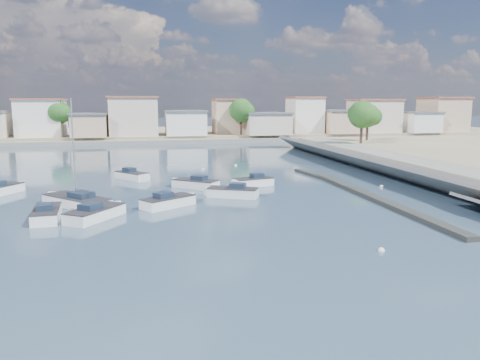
{
  "coord_description": "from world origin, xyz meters",
  "views": [
    {
      "loc": [
        -12.4,
        -27.17,
        8.45
      ],
      "look_at": [
        -4.12,
        14.37,
        1.4
      ],
      "focal_mm": 35.0,
      "sensor_mm": 36.0,
      "label": 1
    }
  ],
  "objects_px": {
    "motorboat_c": "(230,193)",
    "motorboat_f": "(193,184)",
    "motorboat_g": "(133,176)",
    "motorboat_e": "(3,190)",
    "motorboat_a": "(47,214)",
    "motorboat_d": "(251,182)",
    "motorboat_h": "(170,202)",
    "motorboat_b": "(98,213)",
    "sailboat": "(74,201)"
  },
  "relations": [
    {
      "from": "motorboat_c",
      "to": "motorboat_f",
      "type": "distance_m",
      "value": 5.93
    },
    {
      "from": "motorboat_g",
      "to": "motorboat_f",
      "type": "bearing_deg",
      "value": -46.05
    },
    {
      "from": "motorboat_c",
      "to": "motorboat_g",
      "type": "xyz_separation_m",
      "value": [
        -8.88,
        11.48,
        0.0
      ]
    },
    {
      "from": "motorboat_e",
      "to": "motorboat_f",
      "type": "distance_m",
      "value": 17.81
    },
    {
      "from": "motorboat_a",
      "to": "motorboat_g",
      "type": "bearing_deg",
      "value": 71.14
    },
    {
      "from": "motorboat_d",
      "to": "motorboat_g",
      "type": "height_order",
      "value": "same"
    },
    {
      "from": "motorboat_d",
      "to": "motorboat_h",
      "type": "height_order",
      "value": "same"
    },
    {
      "from": "motorboat_b",
      "to": "motorboat_h",
      "type": "height_order",
      "value": "same"
    },
    {
      "from": "motorboat_a",
      "to": "motorboat_c",
      "type": "distance_m",
      "value": 15.59
    },
    {
      "from": "motorboat_a",
      "to": "motorboat_h",
      "type": "bearing_deg",
      "value": 14.95
    },
    {
      "from": "motorboat_f",
      "to": "motorboat_h",
      "type": "height_order",
      "value": "same"
    },
    {
      "from": "motorboat_g",
      "to": "sailboat",
      "type": "bearing_deg",
      "value": -109.26
    },
    {
      "from": "motorboat_a",
      "to": "motorboat_f",
      "type": "xyz_separation_m",
      "value": [
        11.8,
        10.59,
        -0.0
      ]
    },
    {
      "from": "motorboat_d",
      "to": "sailboat",
      "type": "distance_m",
      "value": 17.47
    },
    {
      "from": "motorboat_f",
      "to": "motorboat_g",
      "type": "xyz_separation_m",
      "value": [
        -6.04,
        6.27,
        0.0
      ]
    },
    {
      "from": "motorboat_c",
      "to": "sailboat",
      "type": "bearing_deg",
      "value": -174.85
    },
    {
      "from": "motorboat_e",
      "to": "motorboat_f",
      "type": "height_order",
      "value": "same"
    },
    {
      "from": "motorboat_c",
      "to": "motorboat_e",
      "type": "relative_size",
      "value": 1.09
    },
    {
      "from": "motorboat_a",
      "to": "motorboat_h",
      "type": "xyz_separation_m",
      "value": [
        9.11,
        2.43,
        -0.0
      ]
    },
    {
      "from": "motorboat_d",
      "to": "motorboat_e",
      "type": "xyz_separation_m",
      "value": [
        -23.69,
        0.72,
        0.0
      ]
    },
    {
      "from": "motorboat_g",
      "to": "motorboat_b",
      "type": "bearing_deg",
      "value": -96.95
    },
    {
      "from": "motorboat_g",
      "to": "motorboat_e",
      "type": "bearing_deg",
      "value": -153.64
    },
    {
      "from": "motorboat_d",
      "to": "motorboat_h",
      "type": "relative_size",
      "value": 0.97
    },
    {
      "from": "motorboat_b",
      "to": "motorboat_e",
      "type": "height_order",
      "value": "same"
    },
    {
      "from": "sailboat",
      "to": "motorboat_d",
      "type": "bearing_deg",
      "value": 20.52
    },
    {
      "from": "motorboat_e",
      "to": "motorboat_d",
      "type": "bearing_deg",
      "value": -1.75
    },
    {
      "from": "motorboat_d",
      "to": "motorboat_f",
      "type": "xyz_separation_m",
      "value": [
        -5.89,
        0.28,
        0.0
      ]
    },
    {
      "from": "motorboat_b",
      "to": "motorboat_h",
      "type": "bearing_deg",
      "value": 28.65
    },
    {
      "from": "motorboat_b",
      "to": "motorboat_h",
      "type": "relative_size",
      "value": 1.07
    },
    {
      "from": "motorboat_d",
      "to": "sailboat",
      "type": "xyz_separation_m",
      "value": [
        -16.37,
        -6.13,
        0.03
      ]
    },
    {
      "from": "motorboat_c",
      "to": "motorboat_h",
      "type": "xyz_separation_m",
      "value": [
        -5.53,
        -2.95,
        -0.0
      ]
    },
    {
      "from": "motorboat_a",
      "to": "motorboat_c",
      "type": "height_order",
      "value": "same"
    },
    {
      "from": "motorboat_b",
      "to": "motorboat_d",
      "type": "height_order",
      "value": "same"
    },
    {
      "from": "motorboat_f",
      "to": "motorboat_a",
      "type": "bearing_deg",
      "value": -138.09
    },
    {
      "from": "motorboat_a",
      "to": "motorboat_f",
      "type": "height_order",
      "value": "same"
    },
    {
      "from": "motorboat_c",
      "to": "motorboat_h",
      "type": "bearing_deg",
      "value": -151.92
    },
    {
      "from": "motorboat_d",
      "to": "motorboat_g",
      "type": "xyz_separation_m",
      "value": [
        -11.94,
        6.55,
        0.0
      ]
    },
    {
      "from": "motorboat_a",
      "to": "sailboat",
      "type": "bearing_deg",
      "value": 72.37
    },
    {
      "from": "motorboat_d",
      "to": "motorboat_h",
      "type": "distance_m",
      "value": 11.65
    },
    {
      "from": "motorboat_a",
      "to": "motorboat_b",
      "type": "relative_size",
      "value": 1.02
    },
    {
      "from": "motorboat_a",
      "to": "sailboat",
      "type": "height_order",
      "value": "sailboat"
    },
    {
      "from": "motorboat_f",
      "to": "motorboat_g",
      "type": "distance_m",
      "value": 8.71
    },
    {
      "from": "sailboat",
      "to": "motorboat_c",
      "type": "bearing_deg",
      "value": 5.15
    },
    {
      "from": "motorboat_c",
      "to": "motorboat_g",
      "type": "distance_m",
      "value": 14.51
    },
    {
      "from": "motorboat_h",
      "to": "sailboat",
      "type": "relative_size",
      "value": 0.52
    },
    {
      "from": "motorboat_f",
      "to": "sailboat",
      "type": "relative_size",
      "value": 0.53
    },
    {
      "from": "motorboat_b",
      "to": "motorboat_d",
      "type": "relative_size",
      "value": 1.1
    },
    {
      "from": "motorboat_g",
      "to": "motorboat_h",
      "type": "xyz_separation_m",
      "value": [
        3.35,
        -14.43,
        -0.0
      ]
    },
    {
      "from": "sailboat",
      "to": "motorboat_h",
      "type": "bearing_deg",
      "value": -12.69
    },
    {
      "from": "motorboat_a",
      "to": "motorboat_f",
      "type": "distance_m",
      "value": 15.86
    }
  ]
}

